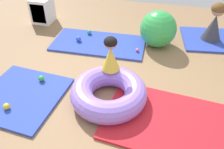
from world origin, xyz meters
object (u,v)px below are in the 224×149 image
(play_ball_teal, at_px, (89,32))
(storage_cube, at_px, (42,11))
(adult_seated, at_px, (215,22))
(play_ball_yellow, at_px, (7,106))
(play_ball_green, at_px, (41,78))
(inflatable_cushion, at_px, (109,93))
(child_in_yellow, at_px, (111,54))
(play_ball_pink, at_px, (137,50))
(exercise_ball_large, at_px, (158,29))
(play_ball_blue, at_px, (78,39))

(play_ball_teal, height_order, storage_cube, storage_cube)
(adult_seated, relative_size, play_ball_yellow, 8.25)
(play_ball_yellow, bearing_deg, play_ball_green, 75.07)
(inflatable_cushion, height_order, play_ball_yellow, inflatable_cushion)
(child_in_yellow, relative_size, play_ball_pink, 8.24)
(adult_seated, height_order, play_ball_teal, adult_seated)
(play_ball_green, height_order, storage_cube, storage_cube)
(play_ball_pink, relative_size, play_ball_yellow, 0.71)
(play_ball_yellow, xyz_separation_m, exercise_ball_large, (1.88, 2.34, 0.27))
(storage_cube, bearing_deg, inflatable_cushion, -45.71)
(play_ball_pink, distance_m, play_ball_yellow, 2.48)
(play_ball_pink, bearing_deg, play_ball_teal, 158.25)
(child_in_yellow, relative_size, play_ball_blue, 5.18)
(play_ball_pink, xyz_separation_m, storage_cube, (-2.38, 0.84, 0.21))
(play_ball_blue, bearing_deg, play_ball_teal, 70.20)
(child_in_yellow, distance_m, play_ball_teal, 1.77)
(adult_seated, relative_size, exercise_ball_large, 1.08)
(child_in_yellow, relative_size, adult_seated, 0.71)
(play_ball_yellow, bearing_deg, adult_seated, 43.36)
(adult_seated, relative_size, play_ball_blue, 7.34)
(inflatable_cushion, distance_m, play_ball_blue, 1.82)
(inflatable_cushion, relative_size, play_ball_green, 11.72)
(inflatable_cushion, xyz_separation_m, adult_seated, (1.61, 2.25, 0.25))
(child_in_yellow, xyz_separation_m, storage_cube, (-2.12, 1.87, -0.31))
(adult_seated, bearing_deg, play_ball_pink, 60.10)
(child_in_yellow, height_order, play_ball_teal, child_in_yellow)
(play_ball_pink, bearing_deg, play_ball_blue, 175.10)
(play_ball_teal, xyz_separation_m, storage_cube, (-1.27, 0.40, 0.19))
(play_ball_green, bearing_deg, child_in_yellow, 11.09)
(adult_seated, distance_m, play_ball_teal, 2.57)
(play_ball_green, distance_m, storage_cube, 2.33)
(child_in_yellow, bearing_deg, adult_seated, -104.19)
(child_in_yellow, xyz_separation_m, play_ball_teal, (-0.84, 1.47, -0.51))
(adult_seated, bearing_deg, play_ball_blue, 44.60)
(adult_seated, distance_m, exercise_ball_large, 1.17)
(play_ball_teal, height_order, play_ball_green, play_ball_green)
(play_ball_green, relative_size, storage_cube, 0.17)
(inflatable_cushion, height_order, child_in_yellow, child_in_yellow)
(play_ball_pink, bearing_deg, exercise_ball_large, 51.00)
(adult_seated, bearing_deg, exercise_ball_large, 51.49)
(child_in_yellow, xyz_separation_m, exercise_ball_large, (0.59, 1.44, -0.24))
(play_ball_teal, relative_size, play_ball_green, 0.97)
(play_ball_pink, xyz_separation_m, play_ball_green, (-1.37, -1.25, 0.01))
(exercise_ball_large, bearing_deg, inflatable_cushion, -106.50)
(adult_seated, bearing_deg, play_ball_green, 65.86)
(play_ball_yellow, distance_m, exercise_ball_large, 3.01)
(play_ball_yellow, bearing_deg, play_ball_pink, 51.24)
(child_in_yellow, bearing_deg, play_ball_green, 38.37)
(child_in_yellow, distance_m, play_ball_blue, 1.57)
(child_in_yellow, distance_m, storage_cube, 2.84)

